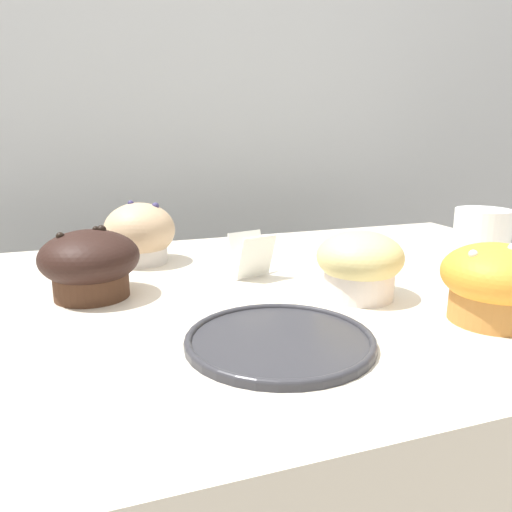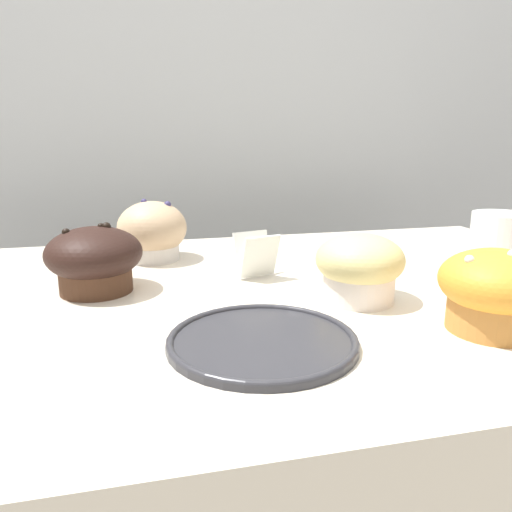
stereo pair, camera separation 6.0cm
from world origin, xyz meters
The scene contains 8 objects.
wall_back centered at (0.00, 0.60, 0.90)m, with size 3.20×0.10×1.80m, color #B2B7BC.
muffin_front_center centered at (-0.13, 0.19, 0.95)m, with size 0.10×0.10×0.09m.
muffin_back_left centered at (0.10, -0.06, 0.95)m, with size 0.10×0.10×0.08m.
muffin_back_right centered at (0.19, -0.17, 0.95)m, with size 0.11×0.11×0.09m.
muffin_front_left centered at (-0.20, 0.05, 0.95)m, with size 0.12×0.12×0.08m.
coffee_cup centered at (0.33, 0.00, 0.95)m, with size 0.10×0.10×0.08m.
serving_plate centered at (-0.04, -0.16, 0.91)m, with size 0.18×0.18×0.01m.
price_card centered at (0.00, 0.06, 0.94)m, with size 0.06×0.05×0.06m.
Camera 2 is at (-0.15, -0.57, 1.10)m, focal length 35.00 mm.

